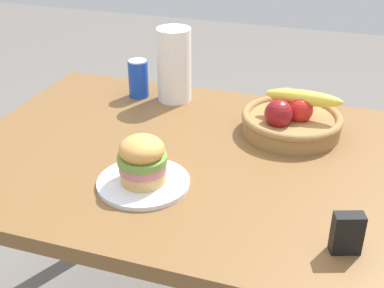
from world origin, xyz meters
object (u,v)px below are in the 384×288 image
(paper_towel_roll, at_px, (174,65))
(napkin_holder, at_px, (347,233))
(plate, at_px, (144,182))
(fruit_basket, at_px, (291,118))
(sandwich, at_px, (142,159))
(soda_can, at_px, (138,79))

(paper_towel_roll, distance_m, napkin_holder, 0.85)
(plate, distance_m, napkin_holder, 0.49)
(fruit_basket, bearing_deg, sandwich, -127.12)
(sandwich, distance_m, napkin_holder, 0.49)
(paper_towel_roll, relative_size, napkin_holder, 2.67)
(sandwich, relative_size, napkin_holder, 1.33)
(plate, height_order, soda_can, soda_can)
(plate, xyz_separation_m, paper_towel_roll, (-0.11, 0.51, 0.11))
(paper_towel_roll, xyz_separation_m, napkin_holder, (0.59, -0.61, -0.07))
(napkin_holder, bearing_deg, paper_towel_roll, 114.62)
(sandwich, bearing_deg, plate, 180.00)
(plate, relative_size, napkin_holder, 2.52)
(soda_can, relative_size, napkin_holder, 1.40)
(sandwich, height_order, paper_towel_roll, paper_towel_roll)
(plate, relative_size, fruit_basket, 0.78)
(sandwich, relative_size, fruit_basket, 0.41)
(fruit_basket, distance_m, napkin_holder, 0.52)
(fruit_basket, relative_size, paper_towel_roll, 1.21)
(sandwich, xyz_separation_m, soda_can, (-0.23, 0.50, -0.01))
(fruit_basket, bearing_deg, paper_towel_roll, 163.15)
(plate, bearing_deg, fruit_basket, 52.88)
(fruit_basket, height_order, napkin_holder, fruit_basket)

